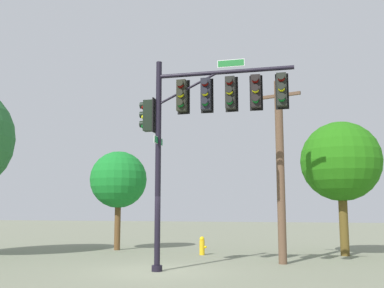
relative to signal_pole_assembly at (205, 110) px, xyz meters
The scene contains 6 objects.
ground_plane 5.70m from the signal_pole_assembly, behind, with size 120.00×120.00×0.00m, color gray.
signal_pole_assembly is the anchor object (origin of this frame).
utility_pole 4.27m from the signal_pole_assembly, 54.37° to the left, with size 1.76×0.62×7.16m.
fire_hydrant 7.79m from the signal_pole_assembly, 104.85° to the left, with size 0.33×0.24×0.83m.
tree_near 8.56m from the signal_pole_assembly, 55.91° to the left, with size 3.66×3.66×6.08m.
tree_mid 9.68m from the signal_pole_assembly, 131.81° to the left, with size 2.95×2.95×5.07m.
Camera 1 is at (5.20, -14.83, 2.07)m, focal length 42.57 mm.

